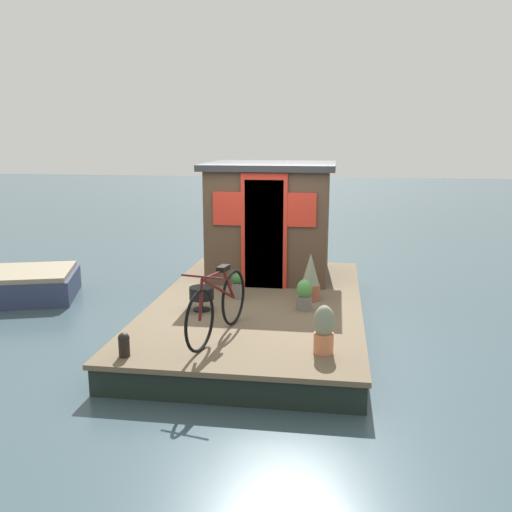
% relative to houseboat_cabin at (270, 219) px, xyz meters
% --- Properties ---
extents(ground_plane, '(60.00, 60.00, 0.00)m').
position_rel_houseboat_cabin_xyz_m(ground_plane, '(-1.51, 0.00, -1.35)').
color(ground_plane, '#384C54').
extents(houseboat_deck, '(5.24, 2.99, 0.38)m').
position_rel_houseboat_cabin_xyz_m(houseboat_deck, '(-1.51, 0.00, -1.16)').
color(houseboat_deck, brown).
rests_on(houseboat_deck, ground_plane).
extents(houseboat_cabin, '(1.87, 2.14, 1.92)m').
position_rel_houseboat_cabin_xyz_m(houseboat_cabin, '(0.00, 0.00, 0.00)').
color(houseboat_cabin, '#4C3828').
rests_on(houseboat_cabin, houseboat_deck).
extents(bicycle, '(1.65, 0.52, 0.85)m').
position_rel_houseboat_cabin_xyz_m(bicycle, '(-3.09, 0.26, -0.58)').
color(bicycle, black).
rests_on(bicycle, houseboat_deck).
extents(potted_plant_sage, '(0.21, 0.21, 0.43)m').
position_rel_houseboat_cabin_xyz_m(potted_plant_sage, '(-1.89, -0.70, -0.76)').
color(potted_plant_sage, slate).
rests_on(potted_plant_sage, houseboat_deck).
extents(potted_plant_geranium, '(0.23, 0.23, 0.55)m').
position_rel_houseboat_cabin_xyz_m(potted_plant_geranium, '(-3.41, -1.00, -0.70)').
color(potted_plant_geranium, '#C6754C').
rests_on(potted_plant_geranium, houseboat_deck).
extents(potted_plant_rosemary, '(0.18, 0.18, 0.38)m').
position_rel_houseboat_cabin_xyz_m(potted_plant_rosemary, '(-1.46, 0.31, -0.77)').
color(potted_plant_rosemary, slate).
rests_on(potted_plant_rosemary, houseboat_deck).
extents(potted_plant_fern, '(0.29, 0.29, 0.70)m').
position_rel_houseboat_cabin_xyz_m(potted_plant_fern, '(-1.40, -0.76, -0.64)').
color(potted_plant_fern, '#935138').
rests_on(potted_plant_fern, houseboat_deck).
extents(charcoal_grill, '(0.34, 0.34, 0.33)m').
position_rel_houseboat_cabin_xyz_m(charcoal_grill, '(-2.11, 0.70, -0.74)').
color(charcoal_grill, black).
rests_on(charcoal_grill, houseboat_deck).
extents(mooring_bollard, '(0.13, 0.13, 0.27)m').
position_rel_houseboat_cabin_xyz_m(mooring_bollard, '(-3.83, 1.14, -0.82)').
color(mooring_bollard, black).
rests_on(mooring_bollard, houseboat_deck).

